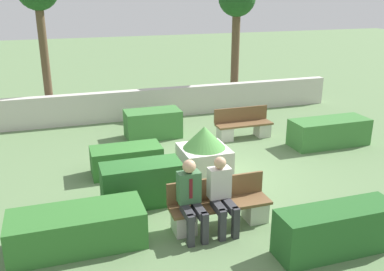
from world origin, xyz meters
name	(u,v)px	position (x,y,z in m)	size (l,w,h in m)	color
ground_plane	(203,181)	(0.00, 0.00, 0.00)	(60.00, 60.00, 0.00)	#607F51
perimeter_wall	(150,103)	(0.00, 5.11, 0.47)	(12.65, 0.30, 0.94)	beige
bench_front	(220,208)	(-0.33, -1.76, 0.31)	(1.80, 0.49, 0.82)	brown
bench_left_side	(243,127)	(2.03, 2.38, 0.30)	(1.60, 0.49, 0.82)	brown
person_seated_man	(191,195)	(-0.90, -1.90, 0.72)	(0.38, 0.64, 1.32)	#333338
person_seated_woman	(222,192)	(-0.36, -1.90, 0.71)	(0.38, 0.64, 1.30)	#333338
hedge_block_near_left	(329,132)	(3.94, 1.13, 0.35)	(2.10, 0.80, 0.71)	#3D7A38
hedge_block_near_right	(142,184)	(-1.46, -0.57, 0.42)	(1.52, 0.66, 0.83)	#286028
hedge_block_mid_left	(153,124)	(-0.36, 3.22, 0.39)	(1.53, 0.80, 0.77)	#3D7A38
hedge_block_mid_right	(336,230)	(1.11, -3.09, 0.38)	(1.98, 0.61, 0.76)	#286028
hedge_block_far_left	(127,160)	(-1.49, 0.99, 0.31)	(1.56, 0.74, 0.62)	#33702D
hedge_block_far_right	(77,229)	(-2.75, -1.69, 0.31)	(2.13, 0.87, 0.63)	#33702D
planter_corner_left	(204,153)	(0.11, 0.28, 0.55)	(1.02, 1.02, 1.15)	beige
tree_center_left	(237,5)	(3.27, 5.91, 3.45)	(1.27, 1.27, 4.31)	brown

